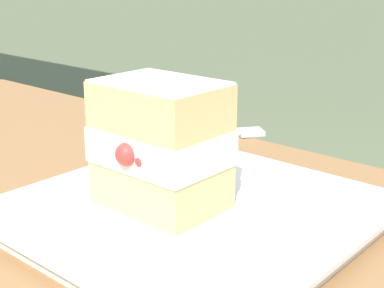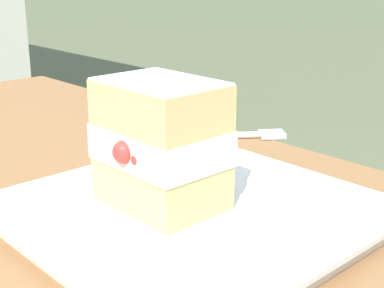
% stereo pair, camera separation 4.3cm
% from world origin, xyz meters
% --- Properties ---
extents(dessert_plate, '(0.26, 0.26, 0.02)m').
position_xyz_m(dessert_plate, '(-0.02, -0.22, 0.78)').
color(dessert_plate, white).
rests_on(dessert_plate, patio_table).
extents(cake_slice, '(0.09, 0.08, 0.10)m').
position_xyz_m(cake_slice, '(0.00, -0.20, 0.84)').
color(cake_slice, '#E0C17A').
rests_on(cake_slice, dessert_plate).
extents(dessert_fork, '(0.11, 0.15, 0.01)m').
position_xyz_m(dessert_fork, '(0.12, -0.40, 0.78)').
color(dessert_fork, silver).
rests_on(dessert_fork, patio_table).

